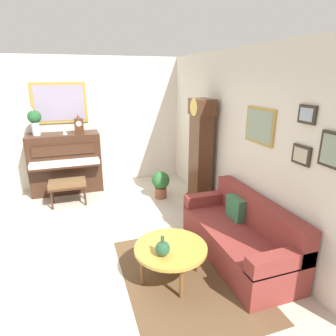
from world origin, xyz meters
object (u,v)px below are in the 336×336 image
Objects in this scene: grandfather_clock at (200,158)px; flower_vase at (35,120)px; coffee_table at (171,249)px; green_jug at (163,248)px; piano at (66,163)px; mantel_clock at (79,125)px; piano_bench at (67,185)px; teacup at (65,133)px; couch at (240,236)px; potted_plant at (161,183)px.

grandfather_clock is 3.34m from flower_vase.
green_jug is (0.13, -0.14, 0.12)m from coffee_table.
piano is 0.86m from mantel_clock.
piano_bench is 1.10m from teacup.
piano is 3.79× the size of mantel_clock.
couch is at bearing 102.34° from green_jug.
teacup is (-1.55, -2.32, 0.31)m from grandfather_clock.
teacup is at bearing -161.32° from coffee_table.
piano is 3.98m from couch.
green_jug is (3.54, 1.52, -1.04)m from flower_vase.
piano is 1.05m from flower_vase.
coffee_table is (3.42, 1.17, -0.22)m from piano.
piano is 0.78m from piano_bench.
teacup reaches higher than piano_bench.
mantel_clock reaches higher than green_jug.
teacup is at bearing -123.77° from grandfather_clock.
green_jug is (2.80, 1.02, 0.12)m from piano_bench.
mantel_clock is 3.72m from green_jug.
green_jug is at bearing -16.76° from potted_plant.
mantel_clock is 1.58× the size of green_jug.
potted_plant is at bearing 55.22° from mantel_clock.
teacup reaches higher than piano.
piano_bench is 1.46m from flower_vase.
coffee_table is at bearing 13.76° from mantel_clock.
flower_vase is at bearing -119.75° from grandfather_clock.
teacup is at bearing -118.08° from potted_plant.
green_jug is (3.47, 0.99, -0.75)m from teacup.
flower_vase is at bearing -154.07° from coffee_table.
couch is at bearing 34.25° from teacup.
teacup is at bearing -145.75° from couch.
green_jug is at bearing 23.20° from flower_vase.
coffee_table is 3.97m from flower_vase.
piano is 0.65m from teacup.
coffee_table is at bearing -33.69° from grandfather_clock.
piano is at bearing -145.88° from couch.
couch reaches higher than potted_plant.
mantel_clock is 0.34m from teacup.
teacup reaches higher than coffee_table.
potted_plant is at bearing 60.50° from piano.
couch is 1.07m from coffee_table.
mantel_clock reaches higher than potted_plant.
grandfather_clock is 3.62× the size of potted_plant.
piano_bench is (0.75, 0.01, -0.23)m from piano.
coffee_table is 3.63m from teacup.
coffee_table is at bearing 25.93° from flower_vase.
couch is 7.92× the size of green_jug.
piano is 2.06× the size of piano_bench.
piano is at bearing -161.07° from coffee_table.
piano is 1.64× the size of coffee_table.
piano_bench is 1.21× the size of flower_vase.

